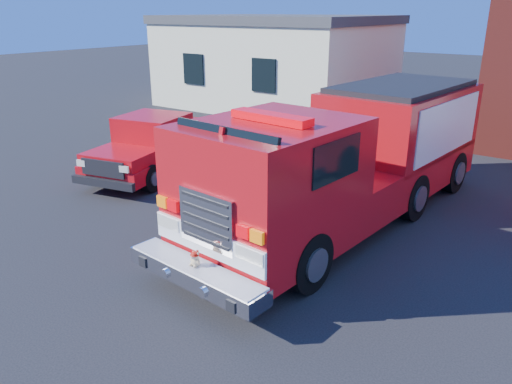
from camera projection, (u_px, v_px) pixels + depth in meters
The scene contains 4 objects.
ground at pixel (288, 232), 10.98m from camera, with size 100.00×100.00×0.00m, color black.
side_building at pixel (277, 60), 25.06m from camera, with size 10.20×8.20×4.35m.
fire_engine at pixel (352, 157), 11.14m from camera, with size 3.42×9.68×2.93m.
pickup_truck at pixel (159, 144), 14.93m from camera, with size 3.05×5.60×1.74m.
Camera 1 is at (5.32, -8.50, 4.62)m, focal length 35.00 mm.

